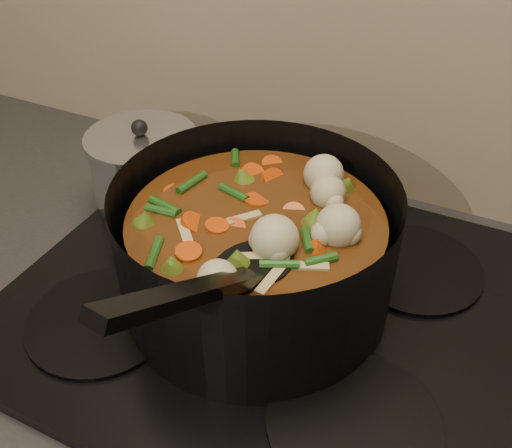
% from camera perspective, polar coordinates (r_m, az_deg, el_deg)
% --- Properties ---
extents(stovetop, '(0.62, 0.54, 0.03)m').
position_cam_1_polar(stovetop, '(0.74, 0.97, -7.47)').
color(stovetop, black).
rests_on(stovetop, counter).
extents(stockpot, '(0.41, 0.49, 0.24)m').
position_cam_1_polar(stockpot, '(0.68, -0.01, -2.64)').
color(stockpot, black).
rests_on(stockpot, stovetop).
extents(saucepan, '(0.17, 0.17, 0.14)m').
position_cam_1_polar(saucepan, '(0.88, -11.05, 5.59)').
color(saucepan, silver).
rests_on(saucepan, stovetop).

